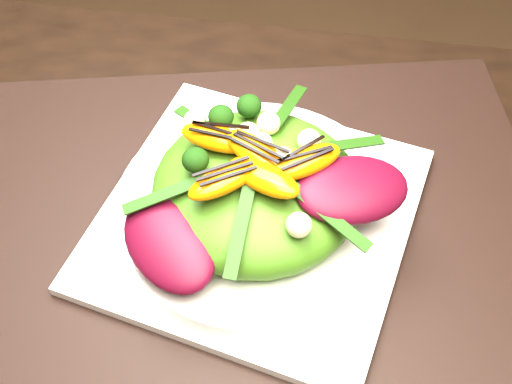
# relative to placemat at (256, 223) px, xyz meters

# --- Properties ---
(placemat) EXTENTS (0.64, 0.53, 0.00)m
(placemat) POSITION_rel_placemat_xyz_m (0.00, 0.00, 0.00)
(placemat) COLOR black
(placemat) RESTS_ON dining_table
(plate_base) EXTENTS (0.33, 0.33, 0.01)m
(plate_base) POSITION_rel_placemat_xyz_m (0.00, 0.00, 0.01)
(plate_base) COLOR white
(plate_base) RESTS_ON placemat
(salad_bowl) EXTENTS (0.30, 0.30, 0.02)m
(salad_bowl) POSITION_rel_placemat_xyz_m (0.00, 0.00, 0.02)
(salad_bowl) COLOR white
(salad_bowl) RESTS_ON plate_base
(lettuce_mound) EXTENTS (0.24, 0.24, 0.06)m
(lettuce_mound) POSITION_rel_placemat_xyz_m (-0.00, 0.00, 0.05)
(lettuce_mound) COLOR #427315
(lettuce_mound) RESTS_ON salad_bowl
(radicchio_leaf) EXTENTS (0.12, 0.10, 0.02)m
(radicchio_leaf) POSITION_rel_placemat_xyz_m (0.08, -0.01, 0.08)
(radicchio_leaf) COLOR #420716
(radicchio_leaf) RESTS_ON lettuce_mound
(orange_segment) EXTENTS (0.07, 0.03, 0.02)m
(orange_segment) POSITION_rel_placemat_xyz_m (0.00, 0.01, 0.09)
(orange_segment) COLOR #E06503
(orange_segment) RESTS_ON lettuce_mound
(broccoli_floret) EXTENTS (0.04, 0.04, 0.03)m
(broccoli_floret) POSITION_rel_placemat_xyz_m (-0.07, 0.02, 0.09)
(broccoli_floret) COLOR black
(broccoli_floret) RESTS_ON lettuce_mound
(macadamia_nut) EXTENTS (0.02, 0.02, 0.02)m
(macadamia_nut) POSITION_rel_placemat_xyz_m (0.02, -0.05, 0.09)
(macadamia_nut) COLOR beige
(macadamia_nut) RESTS_ON lettuce_mound
(balsamic_drizzle) EXTENTS (0.05, 0.00, 0.00)m
(balsamic_drizzle) POSITION_rel_placemat_xyz_m (0.00, 0.01, 0.10)
(balsamic_drizzle) COLOR black
(balsamic_drizzle) RESTS_ON orange_segment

